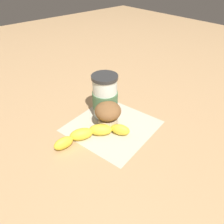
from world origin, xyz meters
The scene contains 5 objects.
ground_plane centered at (0.00, 0.00, 0.00)m, with size 3.00×3.00×0.00m, color tan.
paper_napkin centered at (0.00, 0.00, 0.00)m, with size 0.25×0.25×0.00m, color beige.
coffee_cup centered at (-0.06, 0.02, 0.07)m, with size 0.08×0.08×0.15m.
muffin centered at (-0.01, -0.01, 0.05)m, with size 0.08×0.08×0.09m.
banana centered at (0.00, -0.08, 0.02)m, with size 0.12×0.22×0.04m.
Camera 1 is at (0.41, -0.36, 0.44)m, focal length 35.00 mm.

